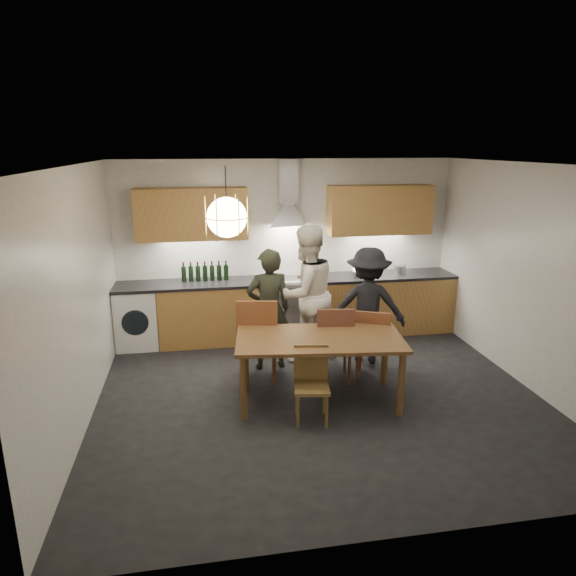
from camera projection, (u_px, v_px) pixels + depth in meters
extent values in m
plane|color=black|center=(319.00, 396.00, 5.91)|extent=(5.00, 5.00, 0.00)
cube|color=white|center=(287.00, 248.00, 7.69)|extent=(5.00, 0.02, 2.60)
cube|color=white|center=(399.00, 377.00, 3.42)|extent=(5.00, 0.02, 2.60)
cube|color=white|center=(79.00, 299.00, 5.15)|extent=(0.02, 4.50, 2.60)
cube|color=white|center=(530.00, 278.00, 5.97)|extent=(0.02, 4.50, 2.60)
cube|color=white|center=(324.00, 165.00, 5.20)|extent=(5.00, 4.50, 0.02)
cube|color=tan|center=(210.00, 313.00, 7.45)|extent=(1.45, 0.60, 0.86)
cube|color=tan|center=(384.00, 304.00, 7.88)|extent=(2.05, 0.60, 0.86)
cube|color=white|center=(138.00, 318.00, 7.28)|extent=(0.58, 0.58, 0.85)
cube|color=black|center=(188.00, 284.00, 7.28)|extent=(2.05, 0.62, 0.04)
cube|color=black|center=(386.00, 276.00, 7.76)|extent=(2.05, 0.62, 0.04)
cube|color=silver|center=(290.00, 311.00, 7.65)|extent=(0.90, 0.60, 0.80)
cube|color=black|center=(293.00, 318.00, 7.38)|extent=(0.78, 0.02, 0.42)
cube|color=slate|center=(290.00, 283.00, 7.53)|extent=(0.90, 0.60, 0.08)
cube|color=silver|center=(293.00, 283.00, 7.27)|extent=(0.90, 0.08, 0.04)
cube|color=tan|center=(191.00, 214.00, 7.15)|extent=(1.55, 0.35, 0.72)
cube|color=tan|center=(380.00, 210.00, 7.60)|extent=(1.55, 0.35, 0.72)
cube|color=silver|center=(288.00, 181.00, 7.30)|extent=(0.26, 0.22, 0.62)
cylinder|color=black|center=(226.00, 192.00, 5.01)|extent=(0.01, 0.01, 0.50)
sphere|color=#FFE0A5|center=(227.00, 217.00, 5.08)|extent=(0.40, 0.40, 0.40)
torus|color=gold|center=(227.00, 217.00, 5.08)|extent=(0.43, 0.43, 0.01)
cube|color=brown|center=(320.00, 339.00, 5.61)|extent=(1.91, 1.12, 0.04)
cylinder|color=brown|center=(244.00, 388.00, 5.31)|extent=(0.07, 0.07, 0.73)
cylinder|color=brown|center=(246.00, 359.00, 6.03)|extent=(0.07, 0.07, 0.73)
cylinder|color=brown|center=(401.00, 384.00, 5.39)|extent=(0.07, 0.07, 0.73)
cylinder|color=brown|center=(385.00, 356.00, 6.11)|extent=(0.07, 0.07, 0.73)
cube|color=brown|center=(258.00, 339.00, 6.26)|extent=(0.55, 0.55, 0.05)
cube|color=brown|center=(257.00, 323.00, 5.97)|extent=(0.48, 0.13, 0.52)
cylinder|color=brown|center=(275.00, 353.00, 6.52)|extent=(0.04, 0.04, 0.49)
cylinder|color=brown|center=(274.00, 365.00, 6.14)|extent=(0.04, 0.04, 0.49)
cylinder|color=brown|center=(244.00, 353.00, 6.52)|extent=(0.04, 0.04, 0.49)
cylinder|color=brown|center=(242.00, 365.00, 6.14)|extent=(0.04, 0.04, 0.49)
cube|color=brown|center=(333.00, 344.00, 6.21)|extent=(0.49, 0.49, 0.04)
cube|color=brown|center=(336.00, 329.00, 5.95)|extent=(0.44, 0.10, 0.48)
cylinder|color=brown|center=(345.00, 356.00, 6.45)|extent=(0.04, 0.04, 0.45)
cylinder|color=brown|center=(349.00, 368.00, 6.11)|extent=(0.04, 0.04, 0.45)
cylinder|color=brown|center=(317.00, 357.00, 6.44)|extent=(0.04, 0.04, 0.45)
cylinder|color=brown|center=(320.00, 369.00, 6.10)|extent=(0.04, 0.04, 0.45)
cube|color=brown|center=(373.00, 344.00, 6.28)|extent=(0.54, 0.54, 0.04)
cube|color=brown|center=(373.00, 330.00, 6.04)|extent=(0.39, 0.20, 0.45)
cylinder|color=brown|center=(387.00, 357.00, 6.46)|extent=(0.04, 0.04, 0.42)
cylinder|color=brown|center=(385.00, 368.00, 6.15)|extent=(0.04, 0.04, 0.42)
cylinder|color=brown|center=(360.00, 355.00, 6.54)|extent=(0.04, 0.04, 0.42)
cylinder|color=brown|center=(357.00, 365.00, 6.23)|extent=(0.04, 0.04, 0.42)
cube|color=brown|center=(312.00, 387.00, 5.28)|extent=(0.41, 0.41, 0.03)
cube|color=brown|center=(311.00, 362.00, 5.38)|extent=(0.36, 0.09, 0.39)
cylinder|color=brown|center=(298.00, 412.00, 5.19)|extent=(0.03, 0.03, 0.37)
cylinder|color=brown|center=(297.00, 398.00, 5.47)|extent=(0.03, 0.03, 0.37)
cylinder|color=brown|center=(327.00, 412.00, 5.20)|extent=(0.03, 0.03, 0.37)
cylinder|color=brown|center=(324.00, 398.00, 5.48)|extent=(0.03, 0.03, 0.37)
imported|color=black|center=(269.00, 310.00, 6.48)|extent=(0.60, 0.42, 1.57)
imported|color=white|center=(306.00, 294.00, 6.71)|extent=(1.08, 0.98, 1.82)
imported|color=black|center=(368.00, 306.00, 6.69)|extent=(1.11, 0.81, 1.54)
imported|color=silver|center=(363.00, 273.00, 7.69)|extent=(0.37, 0.37, 0.08)
cylinder|color=silver|center=(399.00, 270.00, 7.77)|extent=(0.24, 0.24, 0.13)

